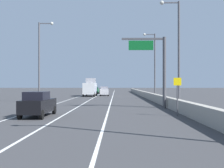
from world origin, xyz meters
The scene contains 15 objects.
ground_plane centered at (0.00, 64.00, 0.00)m, with size 320.00×320.00×0.00m, color #38383A.
lane_stripe_left centered at (-5.50, 55.00, 0.00)m, with size 0.16×130.00×0.00m, color silver.
lane_stripe_center centered at (-2.00, 55.00, 0.00)m, with size 0.16×130.00×0.00m, color silver.
lane_stripe_right centered at (1.50, 55.00, 0.00)m, with size 0.16×130.00×0.00m, color silver.
jersey_barrier_right centered at (7.93, 40.00, 0.55)m, with size 0.60×120.00×1.10m, color #9E998E.
overhead_sign_gantry centered at (6.58, 26.80, 4.73)m, with size 4.68×0.36×7.50m.
speed_advisory_sign centered at (7.03, 19.25, 1.76)m, with size 0.60×0.11×3.00m.
lamp_post_right_second centered at (8.63, 26.87, 6.44)m, with size 2.14×0.44×11.35m.
lamp_post_right_third centered at (8.69, 45.47, 6.44)m, with size 2.14×0.44×11.35m.
lamp_post_left_mid centered at (-8.43, 36.59, 6.44)m, with size 2.14×0.44×11.35m.
car_black_0 centered at (-3.77, 18.75, 0.96)m, with size 1.87×4.64×1.93m.
car_green_1 centered at (-3.61, 75.31, 0.94)m, with size 2.00×4.55×1.89m.
car_silver_2 centered at (-0.37, 59.33, 1.04)m, with size 2.03×4.55×2.09m.
car_blue_3 centered at (-0.77, 72.52, 1.01)m, with size 1.96×4.15×2.04m.
box_truck centered at (-3.37, 57.37, 1.78)m, with size 2.48×7.63×3.92m.
Camera 1 is at (2.23, -2.55, 2.45)m, focal length 44.64 mm.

